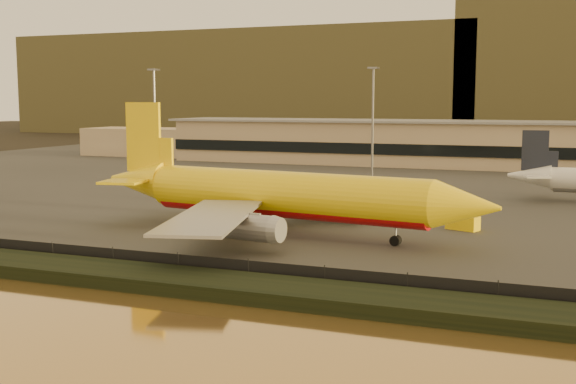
# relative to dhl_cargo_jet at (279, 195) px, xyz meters

# --- Properties ---
(ground) EXTENTS (900.00, 900.00, 0.00)m
(ground) POSITION_rel_dhl_cargo_jet_xyz_m (5.05, -12.50, -5.50)
(ground) COLOR black
(ground) RESTS_ON ground
(embankment) EXTENTS (320.00, 7.00, 1.40)m
(embankment) POSITION_rel_dhl_cargo_jet_xyz_m (5.05, -29.50, -4.80)
(embankment) COLOR black
(embankment) RESTS_ON ground
(tarmac) EXTENTS (320.00, 220.00, 0.20)m
(tarmac) POSITION_rel_dhl_cargo_jet_xyz_m (5.05, 82.50, -5.40)
(tarmac) COLOR #2D2D2D
(tarmac) RESTS_ON ground
(perimeter_fence) EXTENTS (300.00, 0.05, 2.20)m
(perimeter_fence) POSITION_rel_dhl_cargo_jet_xyz_m (5.05, -25.50, -4.20)
(perimeter_fence) COLOR black
(perimeter_fence) RESTS_ON tarmac
(terminal_building) EXTENTS (202.00, 25.00, 12.60)m
(terminal_building) POSITION_rel_dhl_cargo_jet_xyz_m (-9.47, 113.05, 0.75)
(terminal_building) COLOR tan
(terminal_building) RESTS_ON tarmac
(apron_light_masts) EXTENTS (152.20, 12.20, 25.40)m
(apron_light_masts) POSITION_rel_dhl_cargo_jet_xyz_m (20.05, 62.50, 10.20)
(apron_light_masts) COLOR slate
(apron_light_masts) RESTS_ON tarmac
(distant_hills) EXTENTS (470.00, 160.00, 70.00)m
(distant_hills) POSITION_rel_dhl_cargo_jet_xyz_m (-15.69, 327.50, 25.89)
(distant_hills) COLOR brown
(distant_hills) RESTS_ON ground
(dhl_cargo_jet) EXTENTS (59.43, 57.73, 17.75)m
(dhl_cargo_jet) POSITION_rel_dhl_cargo_jet_xyz_m (0.00, 0.00, 0.00)
(dhl_cargo_jet) COLOR yellow
(dhl_cargo_jet) RESTS_ON tarmac
(gse_vehicle_yellow) EXTENTS (4.89, 3.45, 2.01)m
(gse_vehicle_yellow) POSITION_rel_dhl_cargo_jet_xyz_m (22.79, 12.27, -4.29)
(gse_vehicle_yellow) COLOR yellow
(gse_vehicle_yellow) RESTS_ON tarmac
(gse_vehicle_white) EXTENTS (4.43, 2.62, 1.87)m
(gse_vehicle_white) POSITION_rel_dhl_cargo_jet_xyz_m (-12.40, 24.32, -4.37)
(gse_vehicle_white) COLOR white
(gse_vehicle_white) RESTS_ON tarmac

